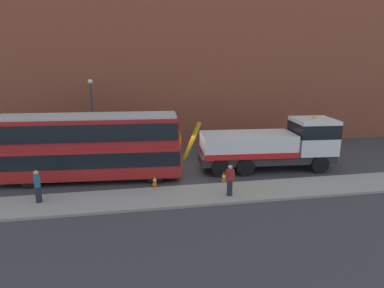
% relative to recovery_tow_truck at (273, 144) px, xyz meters
% --- Properties ---
extents(ground_plane, '(120.00, 120.00, 0.00)m').
position_rel_recovery_tow_truck_xyz_m(ground_plane, '(-5.68, 0.48, -1.76)').
color(ground_plane, '#38383D').
extents(near_kerb, '(60.00, 2.80, 0.15)m').
position_rel_recovery_tow_truck_xyz_m(near_kerb, '(-5.68, -3.72, -1.68)').
color(near_kerb, gray).
rests_on(near_kerb, ground_plane).
extents(building_facade, '(60.00, 1.50, 16.00)m').
position_rel_recovery_tow_truck_xyz_m(building_facade, '(-5.68, 7.95, 6.31)').
color(building_facade, brown).
rests_on(building_facade, ground_plane).
extents(recovery_tow_truck, '(10.22, 3.25, 3.67)m').
position_rel_recovery_tow_truck_xyz_m(recovery_tow_truck, '(0.00, 0.00, 0.00)').
color(recovery_tow_truck, '#2D2D2D').
rests_on(recovery_tow_truck, ground_plane).
extents(double_decker_bus, '(11.16, 3.30, 4.06)m').
position_rel_recovery_tow_truck_xyz_m(double_decker_bus, '(-11.88, 0.03, 0.47)').
color(double_decker_bus, '#AD1E1E').
rests_on(double_decker_bus, ground_plane).
extents(pedestrian_onlooker, '(0.39, 0.47, 1.71)m').
position_rel_recovery_tow_truck_xyz_m(pedestrian_onlooker, '(-14.14, -3.39, -0.77)').
color(pedestrian_onlooker, '#232333').
rests_on(pedestrian_onlooker, near_kerb).
extents(pedestrian_bystander, '(0.46, 0.38, 1.71)m').
position_rel_recovery_tow_truck_xyz_m(pedestrian_bystander, '(-4.24, -4.24, -0.77)').
color(pedestrian_bystander, '#232333').
rests_on(pedestrian_bystander, near_kerb).
extents(traffic_cone_near_bus, '(0.36, 0.36, 0.72)m').
position_rel_recovery_tow_truck_xyz_m(traffic_cone_near_bus, '(-8.10, -1.83, -1.42)').
color(traffic_cone_near_bus, orange).
rests_on(traffic_cone_near_bus, ground_plane).
extents(traffic_cone_midway, '(0.36, 0.36, 0.72)m').
position_rel_recovery_tow_truck_xyz_m(traffic_cone_midway, '(-3.92, -1.90, -1.42)').
color(traffic_cone_midway, orange).
rests_on(traffic_cone_midway, ground_plane).
extents(street_lamp, '(0.36, 0.36, 5.83)m').
position_rel_recovery_tow_truck_xyz_m(street_lamp, '(-12.20, 5.75, 1.71)').
color(street_lamp, '#38383D').
rests_on(street_lamp, ground_plane).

